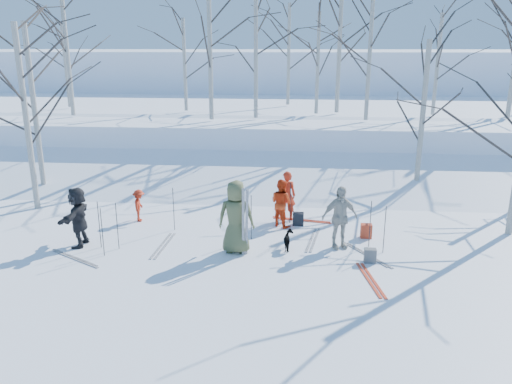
# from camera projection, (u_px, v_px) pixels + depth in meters

# --- Properties ---
(ground) EXTENTS (120.00, 120.00, 0.00)m
(ground) POSITION_uv_depth(u_px,v_px,m) (251.00, 253.00, 13.55)
(ground) COLOR white
(ground) RESTS_ON ground
(snow_ramp) EXTENTS (70.00, 9.49, 4.12)m
(snow_ramp) POSITION_uv_depth(u_px,v_px,m) (268.00, 181.00, 20.20)
(snow_ramp) COLOR white
(snow_ramp) RESTS_ON ground
(snow_plateau) EXTENTS (70.00, 18.00, 2.20)m
(snow_plateau) POSITION_uv_depth(u_px,v_px,m) (279.00, 123.00, 29.52)
(snow_plateau) COLOR white
(snow_plateau) RESTS_ON ground
(far_hill) EXTENTS (90.00, 30.00, 6.00)m
(far_hill) POSITION_uv_depth(u_px,v_px,m) (289.00, 82.00, 49.30)
(far_hill) COLOR white
(far_hill) RESTS_ON ground
(skier_olive_center) EXTENTS (1.00, 0.66, 2.01)m
(skier_olive_center) POSITION_uv_depth(u_px,v_px,m) (236.00, 217.00, 13.37)
(skier_olive_center) COLOR #4B5231
(skier_olive_center) RESTS_ON ground
(skier_red_north) EXTENTS (0.63, 0.44, 1.62)m
(skier_red_north) POSITION_uv_depth(u_px,v_px,m) (287.00, 196.00, 15.95)
(skier_red_north) COLOR #B42510
(skier_red_north) RESTS_ON ground
(skier_redor_behind) EXTENTS (0.93, 0.90, 1.50)m
(skier_redor_behind) POSITION_uv_depth(u_px,v_px,m) (281.00, 203.00, 15.42)
(skier_redor_behind) COLOR red
(skier_redor_behind) RESTS_ON ground
(skier_red_seated) EXTENTS (0.48, 0.72, 1.04)m
(skier_red_seated) POSITION_uv_depth(u_px,v_px,m) (139.00, 205.00, 15.92)
(skier_red_seated) COLOR #B42510
(skier_red_seated) RESTS_ON ground
(skier_cream_east) EXTENTS (1.13, 0.76, 1.77)m
(skier_cream_east) POSITION_uv_depth(u_px,v_px,m) (339.00, 217.00, 13.70)
(skier_cream_east) COLOR beige
(skier_cream_east) RESTS_ON ground
(skier_grey_west) EXTENTS (0.52, 1.59, 1.70)m
(skier_grey_west) POSITION_uv_depth(u_px,v_px,m) (78.00, 217.00, 13.86)
(skier_grey_west) COLOR black
(skier_grey_west) RESTS_ON ground
(dog) EXTENTS (0.35, 0.65, 0.53)m
(dog) POSITION_uv_depth(u_px,v_px,m) (289.00, 241.00, 13.72)
(dog) COLOR black
(dog) RESTS_ON ground
(upright_ski_left) EXTENTS (0.10, 0.17, 1.90)m
(upright_ski_left) POSITION_uv_depth(u_px,v_px,m) (243.00, 222.00, 13.15)
(upright_ski_left) COLOR silver
(upright_ski_left) RESTS_ON ground
(upright_ski_right) EXTENTS (0.14, 0.23, 1.89)m
(upright_ski_right) POSITION_uv_depth(u_px,v_px,m) (247.00, 222.00, 13.16)
(upright_ski_right) COLOR silver
(upright_ski_right) RESTS_ON ground
(ski_pair_a) EXTENTS (1.90, 2.08, 0.02)m
(ski_pair_a) POSITION_uv_depth(u_px,v_px,m) (367.00, 255.00, 13.44)
(ski_pair_a) COLOR silver
(ski_pair_a) RESTS_ON ground
(ski_pair_b) EXTENTS (0.85, 1.97, 0.02)m
(ski_pair_b) POSITION_uv_depth(u_px,v_px,m) (371.00, 280.00, 12.00)
(ski_pair_b) COLOR red
(ski_pair_b) RESTS_ON ground
(ski_pair_c) EXTENTS (0.35, 1.92, 0.02)m
(ski_pair_c) POSITION_uv_depth(u_px,v_px,m) (163.00, 246.00, 14.05)
(ski_pair_c) COLOR silver
(ski_pair_c) RESTS_ON ground
(ski_pair_d) EXTENTS (1.86, 2.07, 0.02)m
(ski_pair_d) POSITION_uv_depth(u_px,v_px,m) (75.00, 258.00, 13.22)
(ski_pair_d) COLOR silver
(ski_pair_d) RESTS_ON ground
(ski_pair_e) EXTENTS (0.93, 1.98, 0.02)m
(ski_pair_e) POSITION_uv_depth(u_px,v_px,m) (302.00, 220.00, 16.11)
(ski_pair_e) COLOR red
(ski_pair_e) RESTS_ON ground
(ski_pair_f) EXTENTS (0.80, 1.96, 0.02)m
(ski_pair_f) POSITION_uv_depth(u_px,v_px,m) (313.00, 240.00, 14.47)
(ski_pair_f) COLOR silver
(ski_pair_f) RESTS_ON ground
(ski_pole_a) EXTENTS (0.02, 0.02, 1.34)m
(ski_pole_a) POSITION_uv_depth(u_px,v_px,m) (99.00, 225.00, 13.77)
(ski_pole_a) COLOR black
(ski_pole_a) RESTS_ON ground
(ski_pole_b) EXTENTS (0.02, 0.02, 1.34)m
(ski_pole_b) POSITION_uv_depth(u_px,v_px,m) (290.00, 203.00, 15.69)
(ski_pole_b) COLOR black
(ski_pole_b) RESTS_ON ground
(ski_pole_c) EXTENTS (0.02, 0.02, 1.34)m
(ski_pole_c) POSITION_uv_depth(u_px,v_px,m) (370.00, 224.00, 13.83)
(ski_pole_c) COLOR black
(ski_pole_c) RESTS_ON ground
(ski_pole_d) EXTENTS (0.02, 0.02, 1.34)m
(ski_pole_d) POSITION_uv_depth(u_px,v_px,m) (174.00, 209.00, 15.10)
(ski_pole_d) COLOR black
(ski_pole_d) RESTS_ON ground
(ski_pole_e) EXTENTS (0.02, 0.02, 1.34)m
(ski_pole_e) POSITION_uv_depth(u_px,v_px,m) (279.00, 205.00, 15.48)
(ski_pole_e) COLOR black
(ski_pole_e) RESTS_ON ground
(ski_pole_f) EXTENTS (0.02, 0.02, 1.34)m
(ski_pole_f) POSITION_uv_depth(u_px,v_px,m) (102.00, 232.00, 13.22)
(ski_pole_f) COLOR black
(ski_pole_f) RESTS_ON ground
(ski_pole_g) EXTENTS (0.02, 0.02, 1.34)m
(ski_pole_g) POSITION_uv_depth(u_px,v_px,m) (117.00, 226.00, 13.68)
(ski_pole_g) COLOR black
(ski_pole_g) RESTS_ON ground
(ski_pole_h) EXTENTS (0.02, 0.02, 1.34)m
(ski_pole_h) POSITION_uv_depth(u_px,v_px,m) (385.00, 229.00, 13.42)
(ski_pole_h) COLOR black
(ski_pole_h) RESTS_ON ground
(ski_pole_i) EXTENTS (0.02, 0.02, 1.34)m
(ski_pole_i) POSITION_uv_depth(u_px,v_px,m) (251.00, 217.00, 14.35)
(ski_pole_i) COLOR black
(ski_pole_i) RESTS_ON ground
(backpack_red) EXTENTS (0.32, 0.22, 0.42)m
(backpack_red) POSITION_uv_depth(u_px,v_px,m) (366.00, 231.00, 14.60)
(backpack_red) COLOR #B7341C
(backpack_red) RESTS_ON ground
(backpack_grey) EXTENTS (0.30, 0.20, 0.38)m
(backpack_grey) POSITION_uv_depth(u_px,v_px,m) (370.00, 256.00, 12.93)
(backpack_grey) COLOR #505457
(backpack_grey) RESTS_ON ground
(backpack_dark) EXTENTS (0.34, 0.24, 0.40)m
(backpack_dark) POSITION_uv_depth(u_px,v_px,m) (298.00, 219.00, 15.65)
(backpack_dark) COLOR black
(backpack_dark) RESTS_ON ground
(birch_plateau_a) EXTENTS (3.88, 3.88, 4.69)m
(birch_plateau_a) POSITION_uv_depth(u_px,v_px,m) (437.00, 65.00, 23.66)
(birch_plateau_a) COLOR silver
(birch_plateau_a) RESTS_ON snow_plateau
(birch_plateau_b) EXTENTS (3.79, 3.79, 4.56)m
(birch_plateau_b) POSITION_uv_depth(u_px,v_px,m) (185.00, 65.00, 25.21)
(birch_plateau_b) COLOR silver
(birch_plateau_b) RESTS_ON snow_plateau
(birch_plateau_d) EXTENTS (4.43, 4.43, 5.47)m
(birch_plateau_d) POSITION_uv_depth(u_px,v_px,m) (289.00, 55.00, 27.75)
(birch_plateau_d) COLOR silver
(birch_plateau_d) RESTS_ON snow_plateau
(birch_plateau_e) EXTENTS (4.28, 4.28, 5.25)m
(birch_plateau_e) POSITION_uv_depth(u_px,v_px,m) (369.00, 60.00, 21.87)
(birch_plateau_e) COLOR silver
(birch_plateau_e) RESTS_ON snow_plateau
(birch_plateau_f) EXTENTS (5.38, 5.38, 6.82)m
(birch_plateau_f) POSITION_uv_depth(u_px,v_px,m) (340.00, 42.00, 24.19)
(birch_plateau_f) COLOR silver
(birch_plateau_f) RESTS_ON snow_plateau
(birch_plateau_g) EXTENTS (3.67, 3.67, 4.38)m
(birch_plateau_g) POSITION_uv_depth(u_px,v_px,m) (66.00, 66.00, 26.78)
(birch_plateau_g) COLOR silver
(birch_plateau_g) RESTS_ON snow_plateau
(birch_plateau_h) EXTENTS (4.54, 4.54, 5.63)m
(birch_plateau_h) POSITION_uv_depth(u_px,v_px,m) (256.00, 55.00, 22.51)
(birch_plateau_h) COLOR silver
(birch_plateau_h) RESTS_ON snow_plateau
(birch_plateau_i) EXTENTS (5.04, 5.04, 6.34)m
(birch_plateau_i) POSITION_uv_depth(u_px,v_px,m) (67.00, 47.00, 23.22)
(birch_plateau_i) COLOR silver
(birch_plateau_i) RESTS_ON snow_plateau
(birch_plateau_j) EXTENTS (5.02, 5.02, 6.31)m
(birch_plateau_j) POSITION_uv_depth(u_px,v_px,m) (210.00, 47.00, 21.87)
(birch_plateau_j) COLOR silver
(birch_plateau_j) RESTS_ON snow_plateau
(birch_plateau_l) EXTENTS (3.95, 3.95, 4.78)m
(birch_plateau_l) POSITION_uv_depth(u_px,v_px,m) (318.00, 64.00, 24.05)
(birch_plateau_l) COLOR silver
(birch_plateau_l) RESTS_ON snow_plateau
(birch_edge_a) EXTENTS (4.91, 4.91, 6.16)m
(birch_edge_a) POSITION_uv_depth(u_px,v_px,m) (26.00, 120.00, 16.47)
(birch_edge_a) COLOR silver
(birch_edge_a) RESTS_ON ground
(birch_edge_d) EXTENTS (4.99, 4.99, 6.27)m
(birch_edge_d) POSITION_uv_depth(u_px,v_px,m) (35.00, 110.00, 18.36)
(birch_edge_d) COLOR silver
(birch_edge_d) RESTS_ON ground
(birch_edge_e) EXTENTS (4.56, 4.56, 5.65)m
(birch_edge_e) POSITION_uv_depth(u_px,v_px,m) (422.00, 120.00, 18.08)
(birch_edge_e) COLOR silver
(birch_edge_e) RESTS_ON ground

